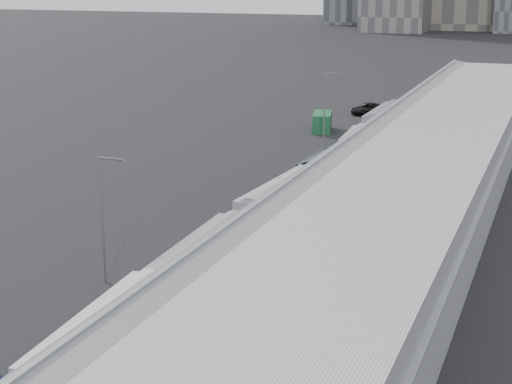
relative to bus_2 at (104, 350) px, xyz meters
The scene contains 18 objects.
sidewalk 22.12m from the bus_2, 73.34° to the left, with size 10.00×170.00×0.12m, color gray.
lane_line 21.60m from the bus_2, 101.18° to the left, with size 0.12×160.00×0.02m, color gold.
depot 23.59m from the bus_2, 63.98° to the left, with size 12.45×160.40×7.20m.
bus_2 is the anchor object (origin of this frame).
bus_3 12.89m from the bus_2, 90.60° to the left, with size 3.13×13.51×3.93m.
bus_4 29.33m from the bus_2, 89.84° to the left, with size 3.80×14.01×4.05m.
bus_5 44.05m from the bus_2, 90.13° to the left, with size 3.08×12.63×3.66m.
bus_6 54.70m from the bus_2, 90.21° to the left, with size 3.28×12.22×3.53m.
bus_7 71.70m from the bus_2, 90.43° to the left, with size 2.93×13.19×3.84m.
tree_1 3.37m from the bus_2, 29.04° to the right, with size 2.96×2.96×4.60m.
tree_2 22.49m from the bus_2, 81.03° to the left, with size 1.24×1.24×3.69m.
tree_3 47.91m from the bus_2, 86.43° to the left, with size 2.29×2.29×4.90m.
tree_4 69.94m from the bus_2, 87.13° to the left, with size 1.24×1.24×4.21m.
tree_5 93.49m from the bus_2, 88.11° to the left, with size 2.07×2.07×4.43m.
street_lamp_near 14.92m from the bus_2, 119.30° to the left, with size 2.04×0.22×8.82m.
street_lamp_far 65.16m from the bus_2, 95.58° to the left, with size 2.04×0.22×8.71m.
shipping_container 73.11m from the bus_2, 97.05° to the left, with size 2.34×5.73×2.43m, color #164A2A.
suv 88.32m from the bus_2, 94.16° to the left, with size 2.74×5.95×1.65m, color black.
Camera 1 is at (24.17, -1.64, 20.71)m, focal length 60.00 mm.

